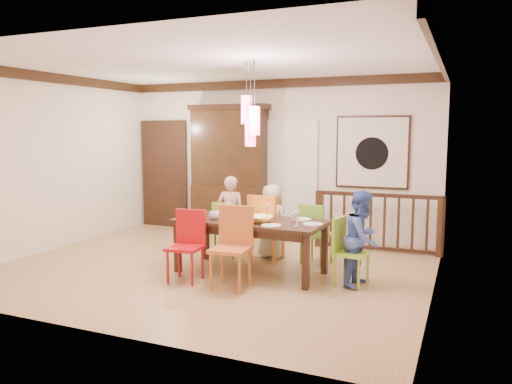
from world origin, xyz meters
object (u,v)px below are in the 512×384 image
at_px(dining_table, 251,226).
at_px(balustrade, 377,221).
at_px(chair_end_right, 352,247).
at_px(china_hutch, 229,170).
at_px(person_end_right, 362,238).
at_px(chair_far_left, 229,225).
at_px(person_far_mid, 272,221).
at_px(person_far_left, 231,215).

relative_size(dining_table, balustrade, 1.01).
height_order(chair_end_right, china_hutch, china_hutch).
xyz_separation_m(china_hutch, person_end_right, (2.98, -2.27, -0.62)).
height_order(dining_table, china_hutch, china_hutch).
distance_m(china_hutch, person_end_right, 3.80).
height_order(dining_table, chair_end_right, chair_end_right).
xyz_separation_m(chair_end_right, person_end_right, (0.12, 0.06, 0.12)).
bearing_deg(person_end_right, dining_table, 103.09).
bearing_deg(balustrade, chair_far_left, -150.91).
bearing_deg(person_far_mid, chair_far_left, 28.08).
bearing_deg(chair_far_left, person_end_right, 166.20).
height_order(chair_far_left, person_end_right, person_end_right).
xyz_separation_m(china_hutch, person_far_left, (0.71, -1.41, -0.60)).
bearing_deg(chair_end_right, person_far_mid, 67.49).
bearing_deg(person_far_mid, balustrade, -128.38).
distance_m(dining_table, person_far_mid, 0.89).
height_order(dining_table, person_end_right, person_end_right).
relative_size(dining_table, person_far_left, 1.66).
relative_size(chair_end_right, person_far_mid, 0.75).
bearing_deg(chair_end_right, dining_table, 98.77).
bearing_deg(china_hutch, person_far_left, -63.18).
relative_size(person_far_left, person_far_mid, 1.09).
bearing_deg(person_end_right, chair_end_right, 129.38).
bearing_deg(chair_end_right, balustrade, 10.01).
xyz_separation_m(chair_far_left, china_hutch, (-0.76, 1.58, 0.73)).
distance_m(china_hutch, balustrade, 2.97).
bearing_deg(chair_far_left, china_hutch, -60.81).
relative_size(person_far_mid, person_end_right, 0.94).
bearing_deg(balustrade, person_end_right, -87.56).
distance_m(chair_far_left, china_hutch, 1.90).
bearing_deg(dining_table, person_far_mid, 93.95).
xyz_separation_m(dining_table, person_far_mid, (-0.03, 0.89, -0.09)).
relative_size(balustrade, person_far_left, 1.65).
height_order(dining_table, balustrade, balustrade).
bearing_deg(china_hutch, person_end_right, -37.30).
xyz_separation_m(dining_table, person_far_left, (-0.74, 0.90, -0.04)).
distance_m(chair_end_right, person_far_mid, 1.71).
height_order(person_far_mid, person_end_right, person_end_right).
height_order(person_far_left, person_far_mid, person_far_left).
xyz_separation_m(china_hutch, balustrade, (2.86, -0.35, -0.73)).
bearing_deg(balustrade, china_hutch, 171.78).
height_order(balustrade, person_far_left, person_far_left).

